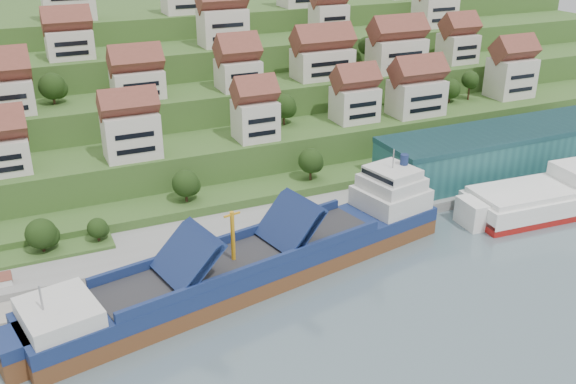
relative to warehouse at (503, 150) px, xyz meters
name	(u,v)px	position (x,y,z in m)	size (l,w,h in m)	color
ground	(335,259)	(-52.00, -17.00, -7.20)	(300.00, 300.00, 0.00)	slate
quay	(386,202)	(-32.00, -2.00, -6.10)	(180.00, 14.00, 2.20)	gray
hillside	(177,74)	(-52.00, 86.55, 3.46)	(260.00, 128.00, 31.00)	#2D4C1E
hillside_village	(227,56)	(-50.27, 43.85, 17.19)	(159.64, 60.87, 29.44)	beige
hillside_trees	(227,121)	(-57.59, 23.74, 7.58)	(139.62, 62.27, 28.18)	#203A13
warehouse	(503,150)	(0.00, 0.00, 0.00)	(60.00, 15.00, 10.00)	#205657
flagpole	(393,187)	(-33.89, -7.00, -0.32)	(1.28, 0.16, 8.00)	gray
cargo_ship	(265,261)	(-65.75, -17.49, -4.00)	(76.25, 26.64, 16.70)	brown
second_ship	(548,198)	(-3.00, -17.41, -4.27)	(34.17, 14.41, 9.71)	maroon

